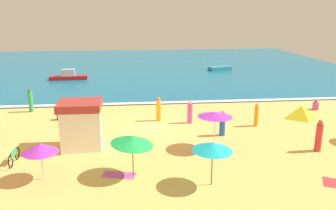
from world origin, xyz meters
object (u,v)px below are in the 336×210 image
object	(u,v)px
beachgoer_3	(60,115)
small_boat_1	(68,76)
beachgoer_4	(316,106)
small_boat_0	(220,68)
beachgoer_6	(190,113)
beach_umbrella_5	(213,146)
beach_umbrella_4	(132,140)
beachgoer_1	(256,115)
beach_tent	(301,112)
beachgoer_0	(319,136)
beach_umbrella_2	(40,148)
beach_umbrella_0	(215,114)
beachgoer_8	(159,110)
beachgoer_9	(31,101)
lifeguard_cabana	(81,124)
parked_bicycle	(14,156)
beachgoer_2	(222,124)

from	to	relation	value
beachgoer_3	small_boat_1	world-z (taller)	small_boat_1
beachgoer_4	small_boat_0	xyz separation A→B (m)	(-3.11, 20.20, -0.01)
beachgoer_6	small_boat_0	size ratio (longest dim) A/B	0.50
beachgoer_4	beachgoer_6	world-z (taller)	beachgoer_6
beachgoer_6	beach_umbrella_5	bearing A→B (deg)	-93.09
beach_umbrella_4	beachgoer_1	xyz separation A→B (m)	(8.81, 6.85, -1.06)
beach_tent	beachgoer_6	world-z (taller)	beachgoer_6
beach_umbrella_4	beachgoer_4	size ratio (longest dim) A/B	3.47
small_boat_1	beachgoer_0	bearing A→B (deg)	-51.89
beach_umbrella_2	small_boat_0	distance (m)	34.88
beach_umbrella_0	beachgoer_8	distance (m)	6.55
beach_umbrella_4	beach_tent	xyz separation A→B (m)	(12.89, 8.24, -1.36)
beach_umbrella_4	beachgoer_9	world-z (taller)	beach_umbrella_4
lifeguard_cabana	beachgoer_0	bearing A→B (deg)	-8.36
parked_bicycle	beachgoer_2	size ratio (longest dim) A/B	1.05
beach_umbrella_0	beach_umbrella_5	distance (m)	4.59
beachgoer_9	small_boat_1	distance (m)	13.32
beachgoer_1	small_boat_1	xyz separation A→B (m)	(-16.43, 18.67, -0.31)
beach_tent	beachgoer_4	bearing A→B (deg)	43.30
beach_umbrella_5	beachgoer_2	size ratio (longest dim) A/B	1.55
beach_umbrella_5	beachgoer_3	bearing A→B (deg)	129.56
lifeguard_cabana	parked_bicycle	xyz separation A→B (m)	(-3.37, -1.96, -1.07)
beach_umbrella_5	beach_tent	size ratio (longest dim) A/B	1.22
parked_bicycle	beachgoer_9	xyz separation A→B (m)	(-1.86, 10.14, 0.52)
beachgoer_0	beachgoer_8	size ratio (longest dim) A/B	1.05
beach_umbrella_0	beach_umbrella_2	xyz separation A→B (m)	(-9.25, -3.06, -0.48)
beachgoer_0	small_boat_1	world-z (taller)	beachgoer_0
beachgoer_6	small_boat_1	size ratio (longest dim) A/B	0.38
parked_bicycle	beach_umbrella_4	bearing A→B (deg)	-18.02
lifeguard_cabana	beach_umbrella_0	bearing A→B (deg)	-7.12
beach_umbrella_0	small_boat_1	xyz separation A→B (m)	(-12.47, 22.46, -1.63)
parked_bicycle	beachgoer_3	xyz separation A→B (m)	(0.91, 7.67, -0.04)
beach_umbrella_2	beach_umbrella_5	xyz separation A→B (m)	(8.08, -1.38, 0.31)
beach_umbrella_4	beach_umbrella_5	distance (m)	3.93
beachgoer_2	beach_umbrella_4	bearing A→B (deg)	-138.70
beachgoer_3	small_boat_1	size ratio (longest dim) A/B	0.18
beachgoer_4	beachgoer_6	size ratio (longest dim) A/B	0.49
lifeguard_cabana	beach_umbrella_5	size ratio (longest dim) A/B	1.06
beach_tent	beachgoer_1	size ratio (longest dim) A/B	1.30
beach_umbrella_4	beachgoer_1	size ratio (longest dim) A/B	1.69
beach_umbrella_0	beachgoer_9	world-z (taller)	beach_umbrella_0
beach_umbrella_5	beachgoer_1	bearing A→B (deg)	58.06
beach_umbrella_5	beachgoer_4	xyz separation A→B (m)	(11.58, 11.85, -1.60)
beachgoer_2	beachgoer_3	xyz separation A→B (m)	(-11.41, 4.58, -0.46)
beach_umbrella_2	beachgoer_0	world-z (taller)	beachgoer_0
beachgoer_0	lifeguard_cabana	bearing A→B (deg)	171.64
beach_umbrella_4	parked_bicycle	size ratio (longest dim) A/B	1.58
beach_umbrella_5	beachgoer_9	world-z (taller)	beach_umbrella_5
lifeguard_cabana	beachgoer_2	bearing A→B (deg)	7.18
beachgoer_1	beachgoer_6	size ratio (longest dim) A/B	1.01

